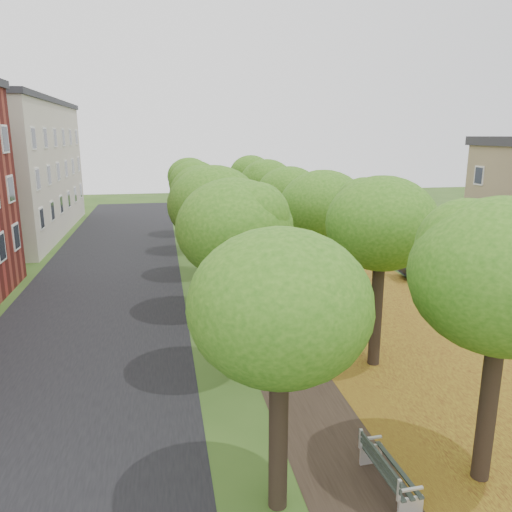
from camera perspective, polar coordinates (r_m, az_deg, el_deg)
name	(u,v)px	position (r m, az deg, el deg)	size (l,w,h in m)	color
ground	(374,491)	(12.53, 13.32, -24.72)	(120.00, 120.00, 0.00)	#2D4C19
street_asphalt	(100,299)	(25.28, -17.40, -4.71)	(8.00, 70.00, 0.01)	black
footpath	(253,290)	(25.45, -0.37, -3.93)	(3.20, 70.00, 0.01)	black
leaf_verge	(346,285)	(26.76, 10.23, -3.26)	(7.50, 70.00, 0.01)	olive
parking_lot	(479,272)	(31.56, 24.16, -1.66)	(9.00, 16.00, 0.01)	black
tree_row_west	(208,202)	(24.16, -5.56, 6.22)	(3.64, 33.64, 6.18)	black
tree_row_east	(304,199)	(25.05, 5.51, 6.48)	(3.64, 33.64, 6.18)	black
bench	(387,470)	(12.36, 14.74, -22.59)	(0.67, 2.01, 0.94)	#27302A
car_red	(457,271)	(28.78, 21.94, -1.57)	(1.32, 3.80, 1.25)	maroon
car_grey	(448,264)	(29.45, 21.08, -0.86)	(2.16, 5.33, 1.55)	#36363B
car_white	(431,257)	(31.40, 19.34, -0.08)	(2.16, 4.68, 1.30)	white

